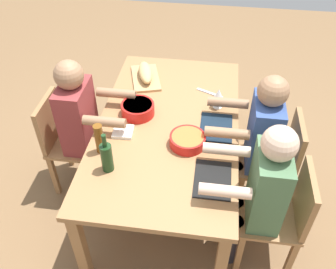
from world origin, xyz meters
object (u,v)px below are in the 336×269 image
diner_near_center (257,136)px  serving_bowl_greens (138,108)px  dining_table (168,131)px  bread_loaf (145,72)px  wine_glass (219,95)px  chair_near_center (277,159)px  diner_far_center (83,120)px  chair_far_center (65,138)px  napkin_stack (123,132)px  cutting_board (146,78)px  chair_near_left (283,213)px  serving_bowl_fruit (188,140)px  wine_bottle (107,157)px  diner_near_left (260,189)px  beer_bottle (99,139)px

diner_near_center → serving_bowl_greens: 0.90m
dining_table → bread_loaf: bearing=26.0°
serving_bowl_greens → wine_glass: size_ratio=1.49×
bread_loaf → chair_near_center: bearing=-116.6°
diner_far_center → serving_bowl_greens: 0.43m
chair_far_center → wine_glass: size_ratio=5.12×
wine_glass → napkin_stack: (-0.40, 0.65, -0.10)m
dining_table → wine_glass: wine_glass is taller
diner_far_center → cutting_board: size_ratio=3.00×
chair_far_center → chair_near_left: size_ratio=1.00×
serving_bowl_fruit → wine_bottle: 0.57m
chair_far_center → serving_bowl_greens: size_ratio=3.43×
diner_far_center → diner_near_left: same height
dining_table → chair_far_center: (0.00, 0.83, -0.18)m
serving_bowl_fruit → cutting_board: bearing=29.8°
diner_near_center → diner_far_center: size_ratio=1.00×
chair_far_center → napkin_stack: bearing=-105.8°
serving_bowl_fruit → diner_near_left: bearing=-121.5°
wine_glass → napkin_stack: size_ratio=1.19×
bread_loaf → napkin_stack: bread_loaf is taller
chair_far_center → diner_near_left: 1.58m
bread_loaf → chair_far_center: bearing=134.5°
chair_near_left → napkin_stack: bearing=72.8°
diner_near_center → diner_near_left: size_ratio=1.00×
diner_near_center → chair_near_center: bearing=-90.0°
diner_near_center → chair_near_left: 0.58m
dining_table → cutting_board: cutting_board is taller
serving_bowl_fruit → bread_loaf: size_ratio=0.77×
cutting_board → chair_near_left: bearing=-133.7°
bread_loaf → beer_bottle: 0.91m
wine_bottle → chair_near_left: bearing=-90.0°
diner_near_left → bread_loaf: 1.41m
dining_table → wine_bottle: size_ratio=6.30×
serving_bowl_fruit → wine_bottle: bearing=121.9°
napkin_stack → wine_bottle: bearing=177.8°
chair_near_center → diner_far_center: 1.50m
chair_far_center → diner_near_left: bearing=-108.7°
chair_near_center → chair_far_center: (0.00, 1.67, 0.00)m
cutting_board → wine_glass: 0.70m
serving_bowl_greens → bread_loaf: (0.48, 0.03, 0.01)m
dining_table → bread_loaf: bread_loaf is taller
dining_table → wine_bottle: 0.62m
dining_table → serving_bowl_greens: 0.28m
dining_table → napkin_stack: size_ratio=13.05×
chair_near_center → serving_bowl_greens: chair_near_center is taller
chair_near_center → diner_near_center: (0.00, 0.18, 0.21)m
chair_near_left → serving_bowl_fruit: (0.30, 0.67, 0.30)m
bread_loaf → serving_bowl_fruit: bearing=-150.2°
diner_near_center → beer_bottle: diner_near_center is taller
dining_table → wine_glass: 0.47m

